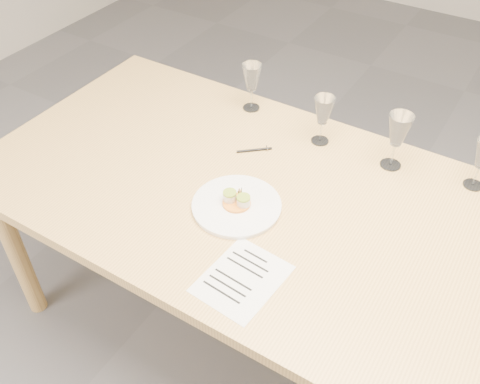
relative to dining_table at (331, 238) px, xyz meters
The scene contains 8 objects.
ground 0.68m from the dining_table, ahead, with size 7.00×7.00×0.00m, color slate.
dining_table is the anchor object (origin of this frame).
dinner_plate 0.31m from the dining_table, 160.94° to the right, with size 0.28×0.28×0.07m.
recipe_sheet 0.36m from the dining_table, 110.45° to the right, with size 0.21×0.26×0.00m.
ballpoint_pen 0.43m from the dining_table, 154.94° to the left, with size 0.10×0.09×0.01m.
wine_glass_0 0.70m from the dining_table, 142.61° to the left, with size 0.07×0.07×0.19m.
wine_glass_1 0.45m from the dining_table, 121.14° to the left, with size 0.07×0.07×0.18m.
wine_glass_2 0.41m from the dining_table, 81.96° to the left, with size 0.08×0.08×0.20m.
Camera 1 is at (0.36, -1.11, 1.90)m, focal length 40.00 mm.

